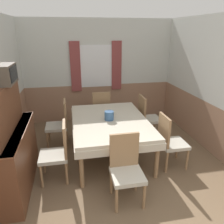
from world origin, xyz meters
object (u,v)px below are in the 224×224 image
(chair_right_far, at_px, (147,116))
(sideboard, at_px, (11,148))
(chair_head_window, at_px, (101,109))
(chair_left_far, at_px, (60,122))
(dining_table, at_px, (110,124))
(chair_left_near, at_px, (58,151))
(chair_right_near, at_px, (170,140))
(vase, at_px, (109,116))
(chair_head_near, at_px, (126,167))
(tv, at_px, (3,74))

(chair_right_far, xyz_separation_m, sideboard, (-2.56, -1.24, 0.17))
(chair_right_far, bearing_deg, chair_head_window, -123.88)
(chair_left_far, xyz_separation_m, chair_head_window, (0.95, 0.64, 0.00))
(dining_table, height_order, chair_right_far, chair_right_far)
(chair_left_far, xyz_separation_m, sideboard, (-0.66, -1.24, 0.17))
(chair_left_far, height_order, chair_left_near, same)
(chair_right_far, relative_size, chair_right_near, 1.00)
(dining_table, height_order, sideboard, sideboard)
(chair_head_window, height_order, vase, chair_head_window)
(chair_head_near, height_order, chair_head_window, same)
(chair_left_far, xyz_separation_m, vase, (0.93, -0.59, 0.31))
(chair_head_near, bearing_deg, chair_left_near, -33.88)
(chair_head_window, height_order, tv, tv)
(chair_head_near, relative_size, vase, 5.57)
(chair_right_near, xyz_separation_m, vase, (-0.97, 0.58, 0.31))
(chair_right_far, xyz_separation_m, chair_head_window, (-0.95, 0.64, 0.00))
(chair_head_near, xyz_separation_m, sideboard, (-1.61, 0.57, 0.17))
(dining_table, bearing_deg, chair_head_near, -90.00)
(sideboard, bearing_deg, tv, 83.33)
(dining_table, height_order, chair_right_near, chair_right_near)
(tv, bearing_deg, vase, 17.23)
(sideboard, xyz_separation_m, vase, (1.59, 0.65, 0.14))
(chair_head_near, bearing_deg, tv, -24.74)
(chair_right_far, distance_m, chair_right_near, 1.17)
(chair_right_near, height_order, sideboard, sideboard)
(chair_left_near, bearing_deg, chair_head_near, -123.88)
(dining_table, distance_m, chair_right_far, 1.12)
(sideboard, bearing_deg, chair_head_near, -19.42)
(chair_right_far, xyz_separation_m, tv, (-2.54, -1.07, 1.22))
(dining_table, distance_m, chair_left_near, 1.12)
(chair_right_near, xyz_separation_m, sideboard, (-2.56, -0.07, 0.17))
(chair_left_far, height_order, chair_head_window, same)
(chair_left_far, relative_size, chair_right_near, 1.00)
(sideboard, bearing_deg, dining_table, 22.18)
(chair_left_near, bearing_deg, tv, 81.64)
(chair_right_far, height_order, chair_left_far, same)
(chair_head_window, xyz_separation_m, vase, (-0.02, -1.22, 0.31))
(chair_right_near, distance_m, sideboard, 2.56)
(chair_left_near, xyz_separation_m, chair_right_near, (1.90, 0.00, 0.00))
(chair_left_near, relative_size, sideboard, 0.61)
(chair_right_far, distance_m, sideboard, 2.85)
(tv, bearing_deg, chair_head_window, 47.15)
(sideboard, distance_m, tv, 1.06)
(chair_head_near, bearing_deg, chair_head_window, -90.00)
(vase, bearing_deg, chair_head_near, -89.22)
(chair_head_window, relative_size, vase, 5.57)
(sideboard, height_order, vase, sideboard)
(chair_head_near, distance_m, vase, 1.26)
(chair_right_near, height_order, tv, tv)
(chair_right_near, xyz_separation_m, tv, (-2.54, 0.09, 1.22))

